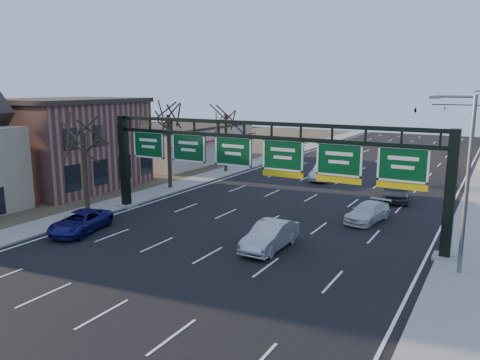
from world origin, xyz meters
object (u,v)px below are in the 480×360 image
Objects in this scene: car_blue_suv at (80,222)px; car_white_wagon at (368,212)px; car_silver_sedan at (270,236)px; sign_gantry at (260,160)px.

car_blue_suv is 19.62m from car_white_wagon.
car_silver_sedan is (12.22, 3.21, 0.11)m from car_blue_suv.
sign_gantry reaches higher than car_blue_suv.
car_blue_suv reaches higher than car_white_wagon.
car_white_wagon is (15.70, 11.77, -0.02)m from car_blue_suv.
sign_gantry is 5.39× the size of car_white_wagon.
sign_gantry is 4.97× the size of car_blue_suv.
car_silver_sedan reaches higher than car_blue_suv.
car_silver_sedan is at bearing 0.65° from car_blue_suv.
sign_gantry is at bearing 19.52° from car_blue_suv.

